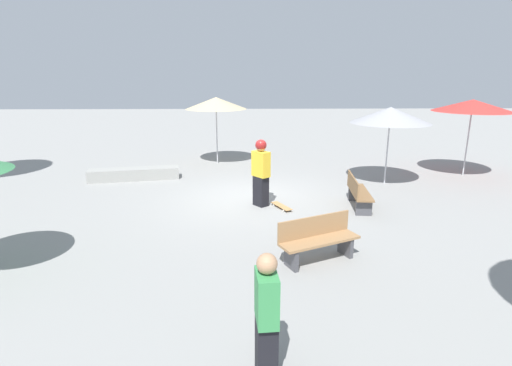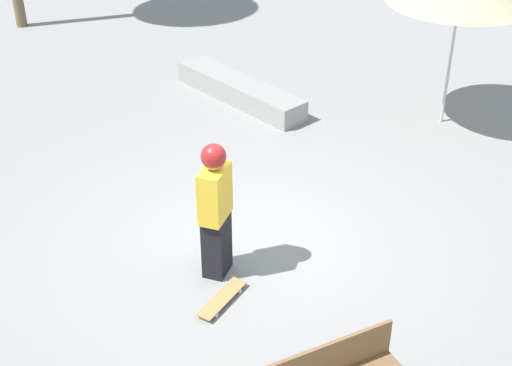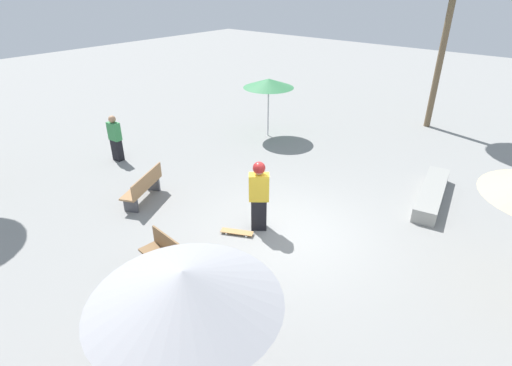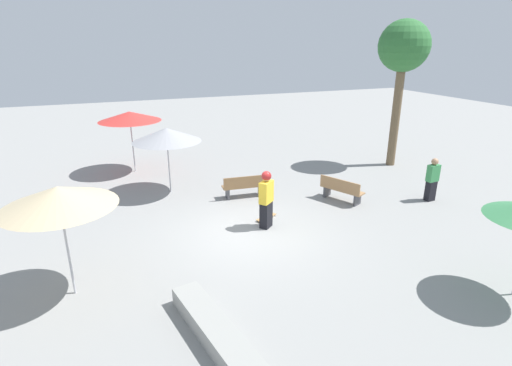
% 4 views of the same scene
% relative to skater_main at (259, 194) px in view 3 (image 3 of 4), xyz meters
% --- Properties ---
extents(ground_plane, '(60.00, 60.00, 0.00)m').
position_rel_skater_main_xyz_m(ground_plane, '(-0.65, -0.21, -0.98)').
color(ground_plane, gray).
extents(skater_main, '(0.54, 0.51, 1.81)m').
position_rel_skater_main_xyz_m(skater_main, '(0.00, 0.00, 0.00)').
color(skater_main, black).
rests_on(skater_main, ground_plane).
extents(skateboard, '(0.81, 0.53, 0.07)m').
position_rel_skater_main_xyz_m(skateboard, '(0.25, 0.54, -0.92)').
color(skateboard, '#B7844C').
rests_on(skateboard, ground_plane).
extents(concrete_ledge, '(1.11, 3.01, 0.39)m').
position_rel_skater_main_xyz_m(concrete_ledge, '(-2.84, -4.18, -0.78)').
color(concrete_ledge, gray).
rests_on(concrete_ledge, ground_plane).
extents(bench_near, '(1.63, 0.59, 0.85)m').
position_rel_skater_main_xyz_m(bench_near, '(0.24, 2.57, -0.55)').
color(bench_near, '#47474C').
rests_on(bench_near, ground_plane).
extents(bench_far, '(1.08, 1.64, 0.85)m').
position_rel_skater_main_xyz_m(bench_far, '(3.33, 0.97, -0.55)').
color(bench_far, '#47474C').
rests_on(bench_far, ground_plane).
extents(shade_umbrella_green, '(1.90, 1.90, 2.23)m').
position_rel_skater_main_xyz_m(shade_umbrella_green, '(3.85, -5.27, 1.08)').
color(shade_umbrella_green, '#B7B7BC').
rests_on(shade_umbrella_green, ground_plane).
extents(shade_umbrella_grey, '(2.51, 2.51, 2.47)m').
position_rel_skater_main_xyz_m(shade_umbrella_grey, '(-2.18, 4.14, 1.24)').
color(shade_umbrella_grey, '#B7B7BC').
rests_on(shade_umbrella_grey, ground_plane).
extents(bystander_watching, '(0.45, 0.27, 1.57)m').
position_rel_skater_main_xyz_m(bystander_watching, '(6.33, -0.16, -0.19)').
color(bystander_watching, black).
rests_on(bystander_watching, ground_plane).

